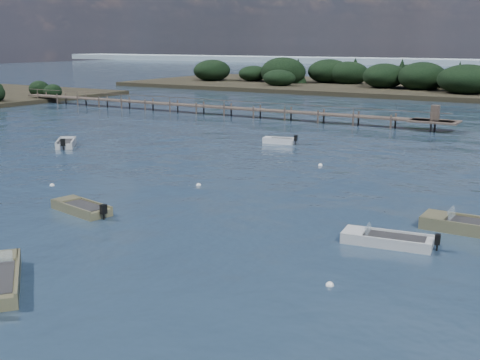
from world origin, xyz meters
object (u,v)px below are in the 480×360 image
Objects in this scene: tender_far_grey at (66,144)px; tender_far_white at (279,142)px; dinghy_mid_grey at (81,210)px; dinghy_mid_white_a at (387,241)px; jetty at (228,108)px; dinghy_mid_white_b at (472,229)px.

tender_far_white is (15.61, 11.32, -0.02)m from tender_far_grey.
tender_far_white is 0.76× the size of dinghy_mid_grey.
dinghy_mid_white_a is at bearing 12.09° from dinghy_mid_grey.
tender_far_grey is 0.85× the size of dinghy_mid_grey.
jetty reaches higher than dinghy_mid_grey.
dinghy_mid_white_b is at bearing 52.46° from dinghy_mid_white_a.
dinghy_mid_white_a is at bearing -49.25° from jetty.
dinghy_mid_white_a is 16.51m from dinghy_mid_grey.
dinghy_mid_white_b is 27.62m from tender_far_white.
jetty reaches higher than dinghy_mid_white_a.
jetty reaches higher than dinghy_mid_white_b.
dinghy_mid_white_a is 28.47m from tender_far_white.
dinghy_mid_white_b is 49.54m from jetty.
dinghy_mid_white_b is 36.78m from tender_far_grey.
jetty is at bearing 130.75° from dinghy_mid_white_a.
jetty is at bearing 111.89° from dinghy_mid_grey.
dinghy_mid_white_b is at bearing 21.19° from dinghy_mid_grey.
dinghy_mid_grey is at bearing -87.24° from tender_far_white.
dinghy_mid_white_b reaches higher than dinghy_mid_white_a.
tender_far_white reaches higher than dinghy_mid_white_a.
dinghy_mid_white_b is at bearing -11.34° from tender_far_grey.
tender_far_grey is 0.06× the size of jetty.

